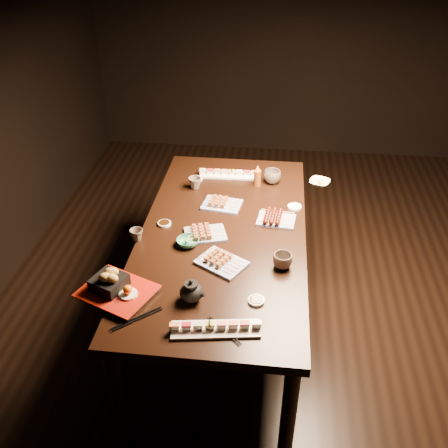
{
  "coord_description": "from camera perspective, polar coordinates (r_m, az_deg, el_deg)",
  "views": [
    {
      "loc": [
        -0.17,
        -2.44,
        2.3
      ],
      "look_at": [
        -0.43,
        -0.15,
        0.77
      ],
      "focal_mm": 40.0,
      "sensor_mm": 36.0,
      "label": 1
    }
  ],
  "objects": [
    {
      "name": "sauce_dish_east",
      "position": [
        2.97,
        8.07,
        1.93
      ],
      "size": [
        0.08,
        0.08,
        0.01
      ],
      "primitive_type": "cylinder",
      "rotation": [
        0.0,
        0.0,
        0.02
      ],
      "color": "white",
      "rests_on": "dining_table"
    },
    {
      "name": "tsukune_plate",
      "position": [
        2.82,
        6.0,
        0.78
      ],
      "size": [
        0.22,
        0.17,
        0.05
      ],
      "primitive_type": null,
      "rotation": [
        0.0,
        0.0,
        -0.11
      ],
      "color": "#828EB6",
      "rests_on": "dining_table"
    },
    {
      "name": "sushi_platter_near",
      "position": [
        2.15,
        -0.97,
        -11.65
      ],
      "size": [
        0.39,
        0.16,
        0.05
      ],
      "primitive_type": null,
      "rotation": [
        0.0,
        0.0,
        0.15
      ],
      "color": "white",
      "rests_on": "dining_table"
    },
    {
      "name": "yakitori_plate_left",
      "position": [
        2.95,
        -0.25,
        2.56
      ],
      "size": [
        0.25,
        0.19,
        0.06
      ],
      "primitive_type": null,
      "rotation": [
        0.0,
        0.0,
        -0.15
      ],
      "color": "#828EB6",
      "rests_on": "dining_table"
    },
    {
      "name": "teapot",
      "position": [
        2.28,
        -3.75,
        -7.54
      ],
      "size": [
        0.17,
        0.17,
        0.11
      ],
      "primitive_type": null,
      "rotation": [
        0.0,
        0.0,
        -0.46
      ],
      "color": "black",
      "rests_on": "dining_table"
    },
    {
      "name": "yakitori_plate_right",
      "position": [
        2.49,
        -0.28,
        -4.07
      ],
      "size": [
        0.29,
        0.26,
        0.06
      ],
      "primitive_type": null,
      "rotation": [
        0.0,
        0.0,
        -0.54
      ],
      "color": "#828EB6",
      "rests_on": "dining_table"
    },
    {
      "name": "chopsticks_near",
      "position": [
        2.24,
        -9.92,
        -10.62
      ],
      "size": [
        0.2,
        0.18,
        0.01
      ],
      "primitive_type": null,
      "rotation": [
        0.0,
        0.0,
        0.71
      ],
      "color": "black",
      "rests_on": "dining_table"
    },
    {
      "name": "ground",
      "position": [
        3.36,
        7.69,
        -9.99
      ],
      "size": [
        5.0,
        5.0,
        0.0
      ],
      "primitive_type": "plane",
      "color": "black",
      "rests_on": "ground"
    },
    {
      "name": "edamame_bowl_cream",
      "position": [
        3.24,
        10.86,
        4.68
      ],
      "size": [
        0.16,
        0.16,
        0.03
      ],
      "primitive_type": "imported",
      "rotation": [
        0.0,
        0.0,
        -0.35
      ],
      "color": "beige",
      "rests_on": "dining_table"
    },
    {
      "name": "tempura_tray",
      "position": [
        2.35,
        -12.2,
        -6.8
      ],
      "size": [
        0.4,
        0.36,
        0.12
      ],
      "primitive_type": null,
      "rotation": [
        0.0,
        0.0,
        -0.4
      ],
      "color": "black",
      "rests_on": "dining_table"
    },
    {
      "name": "sauce_dish_west",
      "position": [
        2.81,
        -6.82,
        0.06
      ],
      "size": [
        0.09,
        0.09,
        0.01
      ],
      "primitive_type": "cylinder",
      "rotation": [
        0.0,
        0.0,
        -0.15
      ],
      "color": "white",
      "rests_on": "dining_table"
    },
    {
      "name": "teacup_near_left",
      "position": [
        2.69,
        -9.96,
        -1.24
      ],
      "size": [
        0.09,
        0.09,
        0.07
      ],
      "primitive_type": "imported",
      "rotation": [
        0.0,
        0.0,
        -0.31
      ],
      "color": "#52483F",
      "rests_on": "dining_table"
    },
    {
      "name": "sauce_dish_nw",
      "position": [
        3.25,
        -3.14,
        5.19
      ],
      "size": [
        0.08,
        0.08,
        0.01
      ],
      "primitive_type": "cylinder",
      "rotation": [
        0.0,
        0.0,
        0.1
      ],
      "color": "white",
      "rests_on": "dining_table"
    },
    {
      "name": "teacup_mid_right",
      "position": [
        2.48,
        6.7,
        -4.21
      ],
      "size": [
        0.13,
        0.13,
        0.08
      ],
      "primitive_type": "imported",
      "rotation": [
        0.0,
        0.0,
        -0.55
      ],
      "color": "#52483F",
      "rests_on": "dining_table"
    },
    {
      "name": "sauce_dish_se",
      "position": [
        2.3,
        3.71,
        -8.73
      ],
      "size": [
        0.1,
        0.1,
        0.01
      ],
      "primitive_type": "cylinder",
      "rotation": [
        0.0,
        0.0,
        -0.3
      ],
      "color": "white",
      "rests_on": "dining_table"
    },
    {
      "name": "sushi_platter_far",
      "position": [
        3.28,
        0.49,
        5.86
      ],
      "size": [
        0.37,
        0.11,
        0.05
      ],
      "primitive_type": null,
      "rotation": [
        0.0,
        0.0,
        3.16
      ],
      "color": "white",
      "rests_on": "dining_table"
    },
    {
      "name": "yakitori_plate_center",
      "position": [
        2.69,
        -2.16,
        -0.83
      ],
      "size": [
        0.25,
        0.21,
        0.06
      ],
      "primitive_type": null,
      "rotation": [
        0.0,
        0.0,
        0.28
      ],
      "color": "#828EB6",
      "rests_on": "dining_table"
    },
    {
      "name": "condiment_bottle",
      "position": [
        3.15,
        3.84,
        5.54
      ],
      "size": [
        0.05,
        0.05,
        0.14
      ],
      "primitive_type": "cylinder",
      "rotation": [
        0.0,
        0.0,
        0.09
      ],
      "color": "brown",
      "rests_on": "dining_table"
    },
    {
      "name": "chopsticks_se",
      "position": [
        2.16,
        0.01,
        -12.09
      ],
      "size": [
        0.17,
        0.16,
        0.01
      ],
      "primitive_type": null,
      "rotation": [
        0.0,
        0.0,
        -0.75
      ],
      "color": "black",
      "rests_on": "dining_table"
    },
    {
      "name": "edamame_bowl_green",
      "position": [
        2.63,
        -4.17,
        -2.08
      ],
      "size": [
        0.13,
        0.13,
        0.04
      ],
      "primitive_type": "imported",
      "rotation": [
        0.0,
        0.0,
        -0.08
      ],
      "color": "#297E5E",
      "rests_on": "dining_table"
    },
    {
      "name": "teacup_far_right",
      "position": [
        3.2,
        5.55,
        5.4
      ],
      "size": [
        0.13,
        0.13,
        0.08
      ],
      "primitive_type": "imported",
      "rotation": [
        0.0,
        0.0,
        -0.21
      ],
      "color": "#52483F",
      "rests_on": "dining_table"
    },
    {
      "name": "dining_table",
      "position": [
        2.96,
        -0.11,
        -6.9
      ],
      "size": [
        1.34,
        1.97,
        0.75
      ],
      "primitive_type": "cube",
      "rotation": [
        0.0,
        0.0,
        -0.27
      ],
      "color": "black",
      "rests_on": "ground"
    },
    {
      "name": "teacup_far_left",
      "position": [
        3.13,
        -3.36,
        4.69
      ],
      "size": [
        0.08,
        0.08,
        0.07
      ],
      "primitive_type": "imported",
      "rotation": [
        0.0,
        0.0,
        0.05
      ],
      "color": "#52483F",
      "rests_on": "dining_table"
    }
  ]
}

